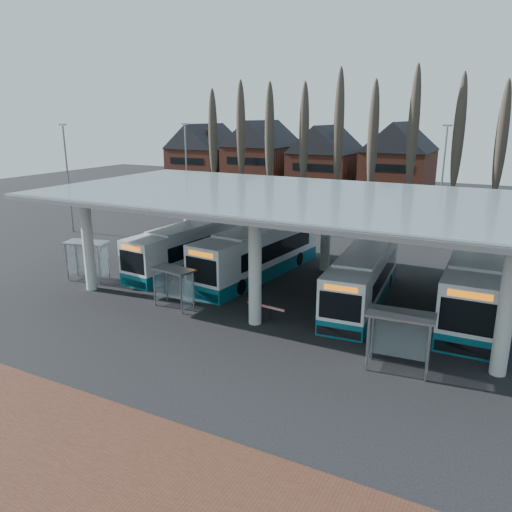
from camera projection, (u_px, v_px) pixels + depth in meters
The scene contains 16 objects.
ground at pixel (232, 341), 25.08m from camera, with size 140.00×140.00×0.00m, color black.
brick_strip at pixel (30, 496), 14.83m from camera, with size 70.00×10.00×0.03m, color brown.
station_canopy at pixel (297, 205), 30.36m from camera, with size 32.00×16.00×6.34m.
poplar_row at pixel (393, 137), 50.86m from camera, with size 45.10×1.10×14.50m.
townhouse_row at pixel (293, 153), 68.02m from camera, with size 36.80×10.30×12.25m.
lamp_post_a at pixel (187, 173), 50.40m from camera, with size 0.80×0.16×10.17m.
lamp_post_b at pixel (442, 182), 43.16m from camera, with size 0.80×0.16×10.17m.
lamp_post_d at pixel (68, 177), 47.12m from camera, with size 0.80×0.16×10.17m.
bus_0 at pixel (190, 247), 37.01m from camera, with size 3.45×11.70×3.20m.
bus_1 at pixel (259, 252), 35.04m from camera, with size 3.98×12.80×3.50m.
bus_2 at pixel (363, 278), 29.98m from camera, with size 3.32×11.60×3.18m.
bus_3 at pixel (476, 282), 28.58m from camera, with size 2.98×13.09×3.63m.
shelter_0 at pixel (88, 252), 34.08m from camera, with size 3.14×2.09×2.67m.
shelter_1 at pixel (175, 279), 29.14m from camera, with size 2.72×1.64×2.37m.
shelter_2 at pixel (400, 328), 21.82m from camera, with size 3.01×1.69×2.69m.
barrier at pixel (267, 307), 27.02m from camera, with size 2.31×0.75×1.16m.
Camera 1 is at (11.67, -19.82, 10.93)m, focal length 35.00 mm.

